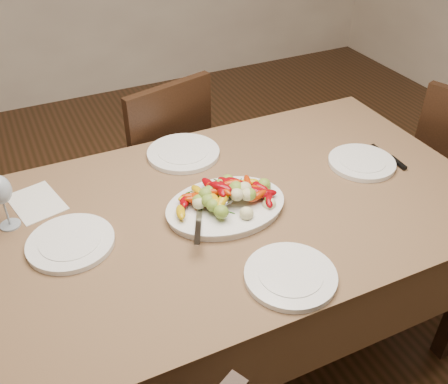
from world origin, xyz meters
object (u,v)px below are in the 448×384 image
(dining_table, at_px, (224,284))
(serving_platter, at_px, (226,208))
(plate_far, at_px, (183,153))
(plate_left, at_px, (71,243))
(plate_right, at_px, (362,163))
(plate_near, at_px, (290,276))
(wine_glass, at_px, (2,201))
(chair_far, at_px, (152,163))

(dining_table, distance_m, serving_platter, 0.39)
(serving_platter, bearing_deg, plate_far, 89.51)
(dining_table, distance_m, plate_left, 0.64)
(plate_right, height_order, plate_near, same)
(plate_left, height_order, wine_glass, wine_glass)
(dining_table, relative_size, plate_left, 6.85)
(dining_table, relative_size, plate_right, 7.27)
(dining_table, height_order, plate_near, plate_near)
(plate_right, xyz_separation_m, plate_far, (-0.59, 0.36, 0.00))
(plate_right, bearing_deg, plate_near, -145.14)
(plate_far, bearing_deg, plate_near, -87.88)
(plate_left, bearing_deg, plate_near, -37.64)
(serving_platter, bearing_deg, plate_near, -85.06)
(chair_far, bearing_deg, serving_platter, 75.57)
(dining_table, bearing_deg, plate_near, -86.01)
(plate_left, bearing_deg, chair_far, 56.83)
(plate_left, distance_m, wine_glass, 0.26)
(plate_far, height_order, wine_glass, wine_glass)
(chair_far, xyz_separation_m, plate_near, (0.04, -1.17, 0.29))
(chair_far, relative_size, wine_glass, 4.64)
(plate_right, xyz_separation_m, wine_glass, (-1.26, 0.20, 0.09))
(serving_platter, xyz_separation_m, plate_far, (0.00, 0.39, -0.00))
(dining_table, xyz_separation_m, plate_right, (0.59, 0.01, 0.39))
(plate_left, height_order, plate_near, same)
(dining_table, distance_m, plate_right, 0.70)
(serving_platter, xyz_separation_m, plate_right, (0.59, 0.03, -0.00))
(serving_platter, xyz_separation_m, plate_near, (0.03, -0.36, -0.00))
(serving_platter, distance_m, plate_far, 0.39)
(plate_left, bearing_deg, wine_glass, 131.37)
(dining_table, distance_m, plate_near, 0.55)
(plate_right, relative_size, plate_near, 0.95)
(plate_right, bearing_deg, chair_far, 127.49)
(serving_platter, relative_size, plate_near, 1.50)
(plate_near, distance_m, wine_glass, 0.92)
(plate_left, height_order, plate_far, same)
(chair_far, bearing_deg, dining_table, 75.90)
(chair_far, distance_m, wine_glass, 0.96)
(serving_platter, height_order, plate_right, serving_platter)
(plate_far, relative_size, wine_glass, 1.39)
(chair_far, xyz_separation_m, serving_platter, (0.01, -0.81, 0.30))
(serving_platter, relative_size, plate_far, 1.40)
(chair_far, distance_m, plate_far, 0.52)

